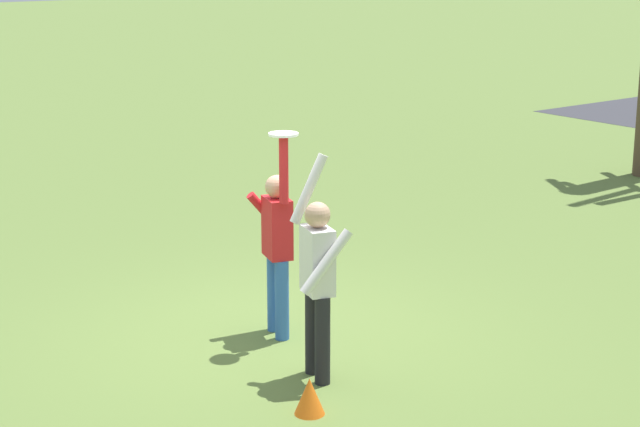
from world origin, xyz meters
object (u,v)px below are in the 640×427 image
person_catcher (277,241)px  person_defender (317,275)px  frisbee_disc (283,134)px  field_cone_orange (310,396)px

person_catcher → person_defender: person_catcher is taller
person_catcher → frisbee_disc: (0.22, -0.07, 1.11)m
person_defender → field_cone_orange: (0.56, -0.51, -0.82)m
frisbee_disc → field_cone_orange: 2.55m
field_cone_orange → person_defender: bearing=137.9°
person_catcher → frisbee_disc: frisbee_disc is taller
person_catcher → field_cone_orange: person_catcher is taller
person_catcher → person_defender: bearing=-0.0°
field_cone_orange → person_catcher: bearing=153.1°
person_catcher → field_cone_orange: bearing=-9.8°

